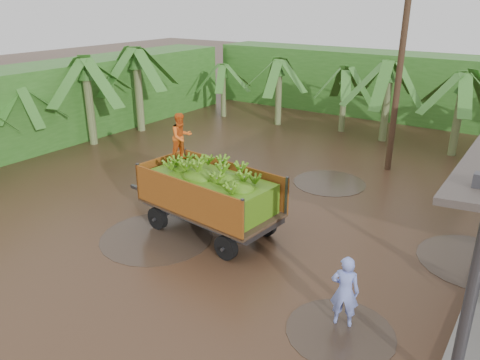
# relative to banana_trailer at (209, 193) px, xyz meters

# --- Properties ---
(ground) EXTENTS (100.00, 100.00, 0.00)m
(ground) POSITION_rel_banana_trailer_xyz_m (1.95, 1.26, -1.26)
(ground) COLOR black
(ground) RESTS_ON ground
(hedge_north) EXTENTS (22.00, 3.00, 3.60)m
(hedge_north) POSITION_rel_banana_trailer_xyz_m (-0.05, 17.26, 0.54)
(hedge_north) COLOR #2D661E
(hedge_north) RESTS_ON ground
(hedge_west) EXTENTS (3.00, 18.00, 3.60)m
(hedge_west) POSITION_rel_banana_trailer_xyz_m (-12.05, 5.26, 0.54)
(hedge_west) COLOR #2D661E
(hedge_west) RESTS_ON ground
(banana_trailer) EXTENTS (5.82, 2.40, 3.36)m
(banana_trailer) POSITION_rel_banana_trailer_xyz_m (0.00, 0.00, 0.00)
(banana_trailer) COLOR #BE681B
(banana_trailer) RESTS_ON ground
(man_blue) EXTENTS (0.68, 0.54, 1.64)m
(man_blue) POSITION_rel_banana_trailer_xyz_m (4.92, -1.75, -0.44)
(man_blue) COLOR #7E90E5
(man_blue) RESTS_ON ground
(utility_pole) EXTENTS (1.20, 0.24, 8.08)m
(utility_pole) POSITION_rel_banana_trailer_xyz_m (2.64, 8.32, 2.84)
(utility_pole) COLOR #47301E
(utility_pole) RESTS_ON ground
(banana_plants) EXTENTS (24.75, 19.85, 4.31)m
(banana_plants) POSITION_rel_banana_trailer_xyz_m (-2.92, 7.93, 0.61)
(banana_plants) COLOR #2D661E
(banana_plants) RESTS_ON ground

